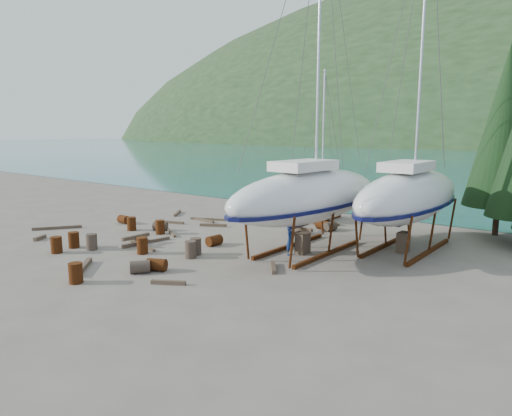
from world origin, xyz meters
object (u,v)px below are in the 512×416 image
Objects in this scene: large_sailboat_near at (309,195)px; small_sailboat_shore at (319,196)px; worker at (290,240)px; large_sailboat_far at (410,195)px.

large_sailboat_near is 9.31m from small_sailboat_shore.
worker is at bearing -46.32° from small_sailboat_shore.
large_sailboat_far is 6.87m from worker.
large_sailboat_near is 1.77× the size of small_sailboat_shore.
large_sailboat_far is (4.03, 3.58, -0.04)m from large_sailboat_near.
small_sailboat_shore is (-8.26, 4.62, -1.24)m from large_sailboat_far.
large_sailboat_near is at bearing -138.70° from large_sailboat_far.
large_sailboat_near is at bearing -27.20° from worker.
worker is (-4.39, -4.79, -2.22)m from large_sailboat_far.
large_sailboat_near reaches higher than worker.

